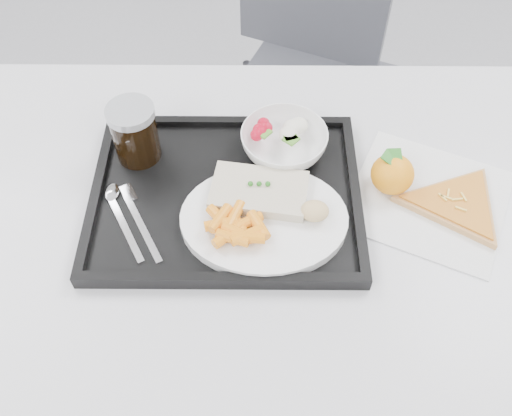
# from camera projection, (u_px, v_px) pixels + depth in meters

# --- Properties ---
(table) EXTENTS (1.20, 0.80, 0.75)m
(table) POSITION_uv_depth(u_px,v_px,m) (251.00, 243.00, 1.00)
(table) COLOR #AFAFB1
(table) RESTS_ON ground
(chair) EXTENTS (0.55, 0.56, 0.93)m
(chair) POSITION_uv_depth(u_px,v_px,m) (312.00, 55.00, 1.54)
(chair) COLOR #3E4046
(chair) RESTS_ON ground
(tray) EXTENTS (0.45, 0.35, 0.03)m
(tray) POSITION_uv_depth(u_px,v_px,m) (226.00, 196.00, 0.96)
(tray) COLOR black
(tray) RESTS_ON table
(dinner_plate) EXTENTS (0.27, 0.27, 0.02)m
(dinner_plate) POSITION_uv_depth(u_px,v_px,m) (264.00, 219.00, 0.92)
(dinner_plate) COLOR white
(dinner_plate) RESTS_ON tray
(fish_fillet) EXTENTS (0.17, 0.12, 0.03)m
(fish_fillet) POSITION_uv_depth(u_px,v_px,m) (259.00, 191.00, 0.93)
(fish_fillet) COLOR beige
(fish_fillet) RESTS_ON dinner_plate
(bread_roll) EXTENTS (0.06, 0.05, 0.03)m
(bread_roll) POSITION_uv_depth(u_px,v_px,m) (315.00, 211.00, 0.90)
(bread_roll) COLOR #E2C189
(bread_roll) RESTS_ON dinner_plate
(salad_bowl) EXTENTS (0.15, 0.15, 0.05)m
(salad_bowl) POSITION_uv_depth(u_px,v_px,m) (284.00, 142.00, 1.00)
(salad_bowl) COLOR white
(salad_bowl) RESTS_ON tray
(cola_glass) EXTENTS (0.08, 0.08, 0.11)m
(cola_glass) POSITION_uv_depth(u_px,v_px,m) (135.00, 132.00, 0.97)
(cola_glass) COLOR black
(cola_glass) RESTS_ON tray
(cutlery) EXTENTS (0.12, 0.16, 0.01)m
(cutlery) POSITION_uv_depth(u_px,v_px,m) (126.00, 212.00, 0.93)
(cutlery) COLOR silver
(cutlery) RESTS_ON tray
(napkin) EXTENTS (0.33, 0.32, 0.00)m
(napkin) POSITION_uv_depth(u_px,v_px,m) (428.00, 199.00, 0.97)
(napkin) COLOR silver
(napkin) RESTS_ON table
(tangerine) EXTENTS (0.10, 0.10, 0.07)m
(tangerine) POSITION_uv_depth(u_px,v_px,m) (392.00, 174.00, 0.96)
(tangerine) COLOR #FF5B0F
(tangerine) RESTS_ON napkin
(pizza_slice) EXTENTS (0.24, 0.24, 0.02)m
(pizza_slice) POSITION_uv_depth(u_px,v_px,m) (457.00, 204.00, 0.95)
(pizza_slice) COLOR tan
(pizza_slice) RESTS_ON napkin
(carrot_pile) EXTENTS (0.10, 0.09, 0.02)m
(carrot_pile) POSITION_uv_depth(u_px,v_px,m) (236.00, 227.00, 0.88)
(carrot_pile) COLOR orange
(carrot_pile) RESTS_ON dinner_plate
(salad_contents) EXTENTS (0.10, 0.07, 0.03)m
(salad_contents) POSITION_uv_depth(u_px,v_px,m) (280.00, 130.00, 1.00)
(salad_contents) COLOR #AD0A1F
(salad_contents) RESTS_ON salad_bowl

